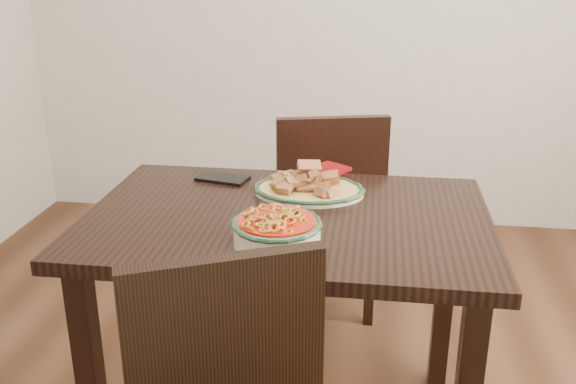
# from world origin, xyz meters

# --- Properties ---
(dining_table) EXTENTS (1.15, 0.77, 0.75)m
(dining_table) POSITION_xyz_m (-0.04, -0.05, 0.65)
(dining_table) COLOR black
(dining_table) RESTS_ON ground
(chair_far) EXTENTS (0.51, 0.51, 0.89)m
(chair_far) POSITION_xyz_m (0.02, 0.66, 0.50)
(chair_far) COLOR black
(chair_far) RESTS_ON ground
(fish_plate) EXTENTS (0.34, 0.26, 0.11)m
(fish_plate) POSITION_xyz_m (0.00, 0.13, 0.79)
(fish_plate) COLOR beige
(fish_plate) RESTS_ON dining_table
(noodle_bowl) EXTENTS (0.23, 0.23, 0.08)m
(noodle_bowl) POSITION_xyz_m (-0.04, -0.25, 0.79)
(noodle_bowl) COLOR #F5E8CF
(noodle_bowl) RESTS_ON dining_table
(smartphone) EXTENTS (0.18, 0.12, 0.01)m
(smartphone) POSITION_xyz_m (-0.29, 0.21, 0.76)
(smartphone) COLOR black
(smartphone) RESTS_ON dining_table
(napkin) EXTENTS (0.14, 0.14, 0.01)m
(napkin) POSITION_xyz_m (0.05, 0.36, 0.76)
(napkin) COLOR maroon
(napkin) RESTS_ON dining_table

